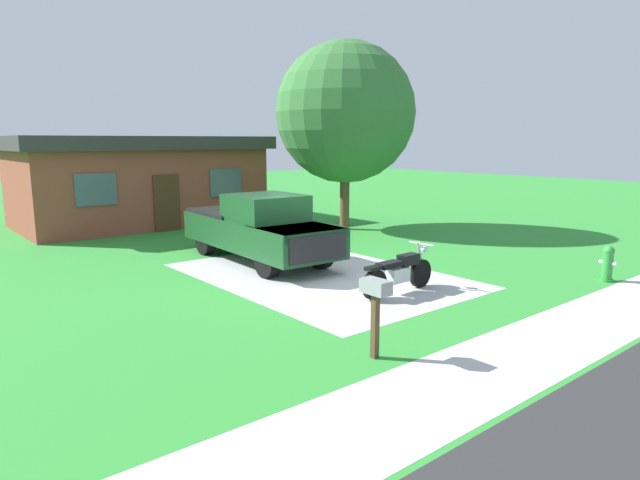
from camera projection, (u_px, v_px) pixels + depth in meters
ground_plane at (320, 276)px, 13.80m from camera, size 80.00×80.00×0.00m
driveway_pad at (320, 275)px, 13.80m from camera, size 5.07×7.34×0.01m
sidewalk_strip at (547, 342)px, 9.25m from camera, size 36.00×1.80×0.01m
motorcycle at (399, 272)px, 12.14m from camera, size 2.21×0.70×1.09m
pickup_truck at (258, 227)px, 15.37m from camera, size 2.27×5.71×1.90m
fire_hydrant at (608, 264)px, 13.19m from camera, size 0.32×0.40×0.87m
mailbox at (376, 297)px, 8.42m from camera, size 0.26×0.48×1.26m
shade_tree at (345, 113)px, 20.22m from camera, size 5.16×5.16×6.93m
neighbor_house at (139, 179)px, 22.17m from camera, size 9.60×5.60×3.50m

